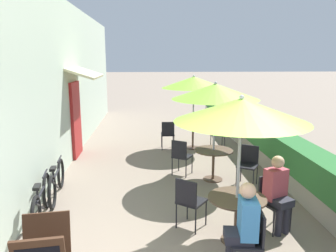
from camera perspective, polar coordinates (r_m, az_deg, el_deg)
name	(u,v)px	position (r m, az deg, el deg)	size (l,w,h in m)	color
cafe_facade_wall	(73,81)	(9.99, -16.26, 7.56)	(0.98, 13.77, 4.20)	#B2C1AD
planter_hedge	(248,130)	(10.48, 13.84, -0.71)	(0.60, 12.77, 1.01)	gray
patio_table_near	(237,208)	(5.18, 11.87, -13.75)	(0.87, 0.87, 0.71)	brown
patio_umbrella_near	(241,110)	(4.73, 12.63, 2.70)	(1.92, 1.92, 2.25)	#B7B7BC
cafe_chair_near_left	(189,199)	(5.43, 3.72, -12.59)	(0.56, 0.56, 0.87)	black
cafe_chair_near_right	(251,237)	(4.53, 14.33, -18.26)	(0.45, 0.45, 0.87)	black
seated_patron_near_right	(243,225)	(4.42, 12.97, -16.41)	(0.44, 0.37, 1.25)	#23232D
cafe_chair_near_back	(272,198)	(5.72, 17.62, -11.82)	(0.52, 0.52, 0.87)	black
seated_patron_near_back	(278,190)	(5.58, 18.54, -10.59)	(0.45, 0.49, 1.25)	#23232D
patio_table_mid	(213,157)	(7.53, 7.91, -5.36)	(0.87, 0.87, 0.71)	brown
patio_umbrella_mid	(215,92)	(7.23, 8.25, 5.95)	(1.92, 1.92, 2.25)	#B7B7BC
cafe_chair_mid_left	(181,154)	(7.75, 2.27, -4.97)	(0.55, 0.55, 0.87)	black
cafe_chair_mid_right	(248,162)	(7.41, 13.81, -6.12)	(0.55, 0.55, 0.87)	black
patio_table_far	(193,131)	(10.07, 4.36, -0.87)	(0.87, 0.87, 0.71)	brown
patio_umbrella_far	(194,82)	(9.85, 4.50, 7.59)	(1.92, 1.92, 2.25)	#B7B7BC
cafe_chair_far_left	(168,133)	(9.92, -0.03, -1.18)	(0.40, 0.40, 0.87)	black
cafe_chair_far_right	(217,131)	(10.28, 8.60, -0.86)	(0.40, 0.40, 0.87)	black
coffee_cup_far	(195,124)	(10.02, 4.81, 0.30)	(0.07, 0.07, 0.09)	#232328
bicycle_leaning	(42,202)	(6.12, -21.13, -12.20)	(0.29, 1.69, 0.75)	black
bicycle_second	(57,181)	(6.98, -18.82, -9.12)	(0.23, 1.67, 0.72)	black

